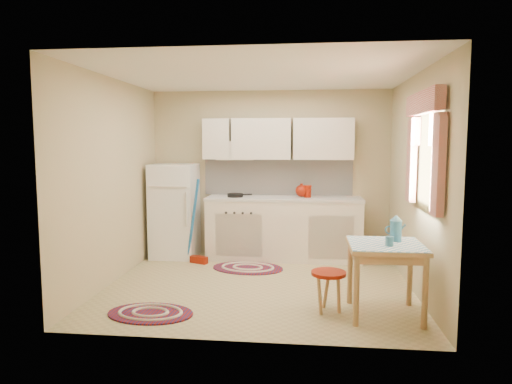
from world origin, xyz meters
The scene contains 14 objects.
room_shell centered at (0.16, 0.24, 1.60)m, with size 3.64×3.60×2.52m.
fridge centered at (-1.40, 1.25, 0.70)m, with size 0.65×0.60×1.40m, color white.
broom centered at (-0.96, 0.90, 0.60)m, with size 0.28×0.12×1.20m, color #1B64AE, non-canonical shape.
base_cabinets centered at (0.23, 1.30, 0.44)m, with size 2.25×0.60×0.88m, color silver.
countertop centered at (0.23, 1.30, 0.90)m, with size 2.27×0.62×0.04m, color beige.
frying_pan centered at (-0.48, 1.25, 0.94)m, with size 0.23×0.23×0.05m, color black.
red_kettle centered at (0.49, 1.30, 1.02)m, with size 0.20×0.18×0.20m, color maroon, non-canonical shape.
red_canister centered at (0.58, 1.30, 1.00)m, with size 0.10×0.10×0.16m, color maroon.
table centered at (1.34, -0.84, 0.36)m, with size 0.72×0.72×0.72m, color tan.
stool centered at (0.79, -0.81, 0.21)m, with size 0.35×0.35×0.42m, color maroon.
coffee_pot centered at (1.46, -0.72, 0.86)m, with size 0.14×0.12×0.29m, color teal, non-canonical shape.
mug centered at (1.36, -0.94, 0.77)m, with size 0.08×0.08×0.10m, color teal.
rug_center centered at (-0.23, 0.70, 0.01)m, with size 0.97×0.65×0.02m, color maroon, non-canonical shape.
rug_left centered at (-0.99, -1.07, 0.01)m, with size 0.87×0.58×0.02m, color maroon, non-canonical shape.
Camera 1 is at (0.55, -5.35, 1.71)m, focal length 32.00 mm.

